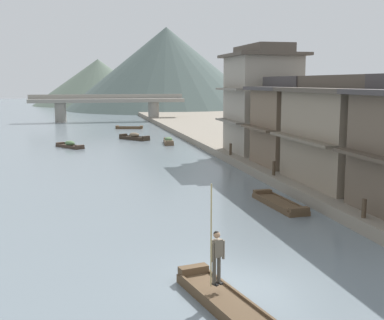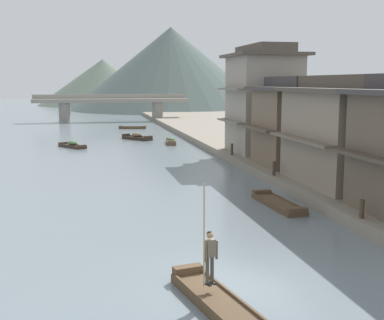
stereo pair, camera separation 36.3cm
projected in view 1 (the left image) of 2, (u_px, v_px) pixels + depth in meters
name	position (u px, v px, depth m)	size (l,w,h in m)	color
ground_plane	(238.00, 284.00, 16.30)	(400.00, 400.00, 0.00)	slate
riverbank_right	(300.00, 147.00, 48.57)	(18.00, 110.00, 0.61)	gray
boat_foreground_poled	(229.00, 306.00, 14.31)	(2.08, 5.29, 0.51)	brown
boatman_person	(216.00, 251.00, 14.80)	(0.50, 0.40, 3.04)	black
boat_moored_nearest	(70.00, 145.00, 50.27)	(2.83, 3.60, 0.68)	#423328
boat_moored_second	(134.00, 137.00, 57.24)	(3.23, 3.74, 0.80)	#33281E
boat_moored_third	(279.00, 203.00, 26.51)	(1.41, 4.67, 0.43)	brown
boat_moored_far	(129.00, 128.00, 70.71)	(3.82, 1.82, 0.43)	brown
boat_midriver_drifting	(169.00, 141.00, 53.36)	(1.28, 3.53, 0.71)	brown
house_waterfront_second	(354.00, 131.00, 29.16)	(6.99, 8.29, 6.14)	gray
house_waterfront_tall	(299.00, 122.00, 35.89)	(6.56, 6.03, 6.14)	#75604C
house_waterfront_narrow	(261.00, 100.00, 42.23)	(6.03, 6.78, 8.74)	gray
mooring_post_dock_near	(364.00, 208.00, 21.88)	(0.20, 0.20, 0.82)	#473828
mooring_post_dock_mid	(274.00, 168.00, 31.90)	(0.20, 0.20, 0.88)	#473828
mooring_post_dock_far	(231.00, 149.00, 40.88)	(0.20, 0.20, 0.92)	#473828
stone_bridge	(108.00, 104.00, 83.51)	(25.08, 2.40, 4.41)	gray
hill_far_west	(167.00, 68.00, 121.38)	(47.84, 47.84, 19.22)	#4C5B56
hill_far_centre	(98.00, 82.00, 143.92)	(36.22, 36.22, 12.78)	#5B6B5B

